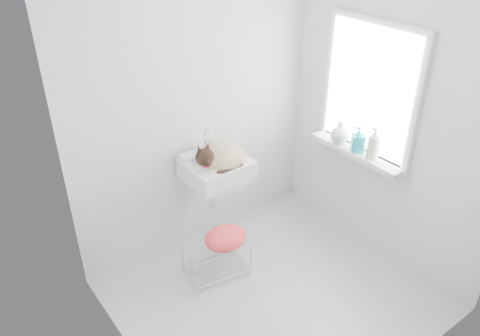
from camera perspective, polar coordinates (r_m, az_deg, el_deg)
floor at (r=3.81m, az=4.11°, el=-14.84°), size 2.20×2.00×0.02m
back_wall at (r=3.78m, az=-5.17°, el=7.72°), size 2.20×0.02×2.50m
right_wall at (r=3.81m, az=17.57°, el=6.59°), size 0.02×2.00×2.50m
left_wall at (r=2.56m, az=-14.00°, el=-5.21°), size 0.02×2.00×2.50m
window_glass at (r=3.87m, az=15.32°, el=8.92°), size 0.01×0.80×1.00m
window_frame at (r=3.86m, az=15.18°, el=8.87°), size 0.04×0.90×1.10m
windowsill at (r=4.03m, az=13.65°, el=1.83°), size 0.16×0.88×0.04m
sink at (r=3.75m, az=-2.81°, el=0.85°), size 0.49×0.43×0.20m
faucet at (r=3.82m, az=-4.40°, el=3.74°), size 0.18×0.12×0.18m
cat at (r=3.73m, az=-2.51°, el=1.34°), size 0.46×0.41×0.26m
wire_rack at (r=3.90m, az=-2.82°, el=-10.43°), size 0.50×0.39×0.27m
towel at (r=3.79m, az=-1.72°, el=-8.81°), size 0.35×0.24×0.14m
bottle_a at (r=3.93m, az=15.38°, el=1.12°), size 0.12×0.12×0.22m
bottle_b at (r=4.01m, az=13.71°, el=1.98°), size 0.14×0.14×0.22m
bottle_c at (r=4.12m, az=11.67°, el=3.03°), size 0.19×0.19×0.19m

